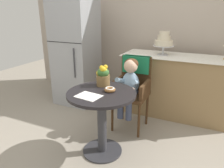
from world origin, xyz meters
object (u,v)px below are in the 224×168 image
at_px(wicker_chair, 134,81).
at_px(seated_child, 130,82).
at_px(tiered_cake_stand, 164,41).
at_px(donut_front, 110,89).
at_px(refrigerator, 76,53).
at_px(cafe_table, 102,111).
at_px(flower_vase, 103,76).

distance_m(wicker_chair, seated_child, 0.16).
xyz_separation_m(wicker_chair, tiered_cake_stand, (0.24, 0.58, 0.46)).
bearing_deg(donut_front, refrigerator, 137.09).
distance_m(cafe_table, seated_child, 0.60).
bearing_deg(cafe_table, refrigerator, 133.67).
bearing_deg(cafe_table, donut_front, 42.46).
relative_size(cafe_table, wicker_chair, 0.75).
relative_size(flower_vase, tiered_cake_stand, 0.69).
xyz_separation_m(cafe_table, donut_front, (0.07, 0.06, 0.23)).
height_order(flower_vase, tiered_cake_stand, tiered_cake_stand).
relative_size(seated_child, tiered_cake_stand, 2.16).
bearing_deg(donut_front, seated_child, 86.48).
height_order(seated_child, refrigerator, refrigerator).
distance_m(cafe_table, tiered_cake_stand, 1.47).
distance_m(seated_child, tiered_cake_stand, 0.88).
bearing_deg(flower_vase, cafe_table, -67.73).
bearing_deg(wicker_chair, refrigerator, 160.02).
bearing_deg(donut_front, wicker_chair, 87.31).
height_order(wicker_chair, flower_vase, wicker_chair).
height_order(cafe_table, tiered_cake_stand, tiered_cake_stand).
bearing_deg(wicker_chair, seated_child, -91.70).
height_order(seated_child, tiered_cake_stand, tiered_cake_stand).
distance_m(donut_front, flower_vase, 0.22).
bearing_deg(flower_vase, donut_front, -42.60).
bearing_deg(refrigerator, wicker_chair, -18.28).
bearing_deg(seated_child, cafe_table, -99.84).
height_order(cafe_table, wicker_chair, wicker_chair).
xyz_separation_m(wicker_chair, refrigerator, (-1.15, 0.38, 0.21)).
distance_m(flower_vase, refrigerator, 1.32).
distance_m(cafe_table, refrigerator, 1.56).
height_order(wicker_chair, seated_child, seated_child).
distance_m(seated_child, flower_vase, 0.44).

